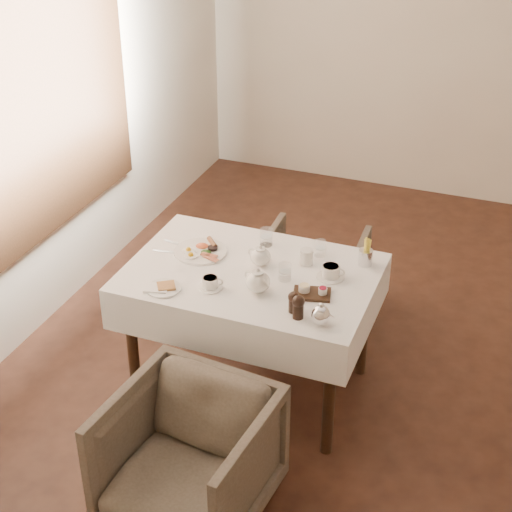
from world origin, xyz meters
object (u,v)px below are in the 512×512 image
object	(u,v)px
armchair_near	(189,459)
breakfast_plate	(201,251)
table	(251,290)
armchair_far	(312,277)
teapot_centre	(260,255)

from	to	relation	value
armchair_near	breakfast_plate	bearing A→B (deg)	116.70
table	breakfast_plate	distance (m)	0.36
armchair_near	armchair_far	xyz separation A→B (m)	(0.04, 1.72, -0.03)
table	armchair_near	distance (m)	0.98
armchair_near	breakfast_plate	world-z (taller)	breakfast_plate
armchair_near	teapot_centre	world-z (taller)	teapot_centre
table	armchair_far	xyz separation A→B (m)	(0.10, 0.79, -0.35)
armchair_near	breakfast_plate	size ratio (longest dim) A/B	2.43
armchair_near	armchair_far	size ratio (longest dim) A/B	1.12
armchair_near	teapot_centre	xyz separation A→B (m)	(-0.04, 1.00, 0.50)
teapot_centre	breakfast_plate	bearing A→B (deg)	-164.94
breakfast_plate	teapot_centre	size ratio (longest dim) A/B	1.95
table	teapot_centre	world-z (taller)	teapot_centre
table	teapot_centre	distance (m)	0.19
table	breakfast_plate	world-z (taller)	breakfast_plate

